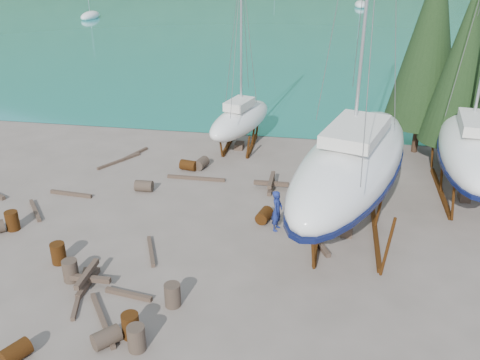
% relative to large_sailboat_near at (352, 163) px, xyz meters
% --- Properties ---
extents(ground, '(600.00, 600.00, 0.00)m').
position_rel_large_sailboat_near_xyz_m(ground, '(-6.88, -4.19, -3.14)').
color(ground, '#60554C').
rests_on(ground, ground).
extents(cypress_near_right, '(3.60, 3.60, 10.00)m').
position_rel_large_sailboat_near_xyz_m(cypress_near_right, '(5.62, 7.81, 2.65)').
color(cypress_near_right, black).
rests_on(cypress_near_right, ground).
extents(cypress_back_left, '(4.14, 4.14, 11.50)m').
position_rel_large_sailboat_near_xyz_m(cypress_back_left, '(4.12, 9.81, 3.52)').
color(cypress_back_left, black).
rests_on(cypress_back_left, ground).
extents(moored_boat_left, '(2.00, 5.00, 6.05)m').
position_rel_large_sailboat_near_xyz_m(moored_boat_left, '(-36.88, 55.81, -2.75)').
color(moored_boat_left, white).
rests_on(moored_boat_left, ground).
extents(moored_boat_mid, '(2.00, 5.00, 6.05)m').
position_rel_large_sailboat_near_xyz_m(moored_boat_mid, '(3.12, 75.81, -2.75)').
color(moored_boat_mid, white).
rests_on(moored_boat_mid, ground).
extents(large_sailboat_near, '(7.05, 12.90, 19.51)m').
position_rel_large_sailboat_near_xyz_m(large_sailboat_near, '(0.00, 0.00, 0.00)').
color(large_sailboat_near, white).
rests_on(large_sailboat_near, ground).
extents(large_sailboat_far, '(4.01, 10.28, 15.85)m').
position_rel_large_sailboat_near_xyz_m(large_sailboat_far, '(5.76, 4.18, -0.55)').
color(large_sailboat_far, white).
rests_on(large_sailboat_far, ground).
extents(small_sailboat_shore, '(3.93, 6.94, 10.59)m').
position_rel_large_sailboat_near_xyz_m(small_sailboat_shore, '(-6.31, 8.85, -1.39)').
color(small_sailboat_shore, white).
rests_on(small_sailboat_shore, ground).
extents(worker, '(0.58, 0.77, 1.88)m').
position_rel_large_sailboat_near_xyz_m(worker, '(-3.05, -0.71, -2.20)').
color(worker, navy).
rests_on(worker, ground).
extents(drum_1, '(1.02, 1.04, 0.58)m').
position_rel_large_sailboat_near_xyz_m(drum_1, '(-7.64, -8.89, -2.85)').
color(drum_1, '#2D2823').
rests_on(drum_1, ground).
extents(drum_4, '(0.97, 0.73, 0.58)m').
position_rel_large_sailboat_near_xyz_m(drum_4, '(-8.54, 4.89, -2.85)').
color(drum_4, '#552D0E').
rests_on(drum_4, ground).
extents(drum_5, '(0.58, 0.58, 0.88)m').
position_rel_large_sailboat_near_xyz_m(drum_5, '(-6.61, -8.91, -2.70)').
color(drum_5, '#2D2823').
rests_on(drum_5, ground).
extents(drum_6, '(0.77, 0.99, 0.58)m').
position_rel_large_sailboat_near_xyz_m(drum_6, '(-3.68, -0.06, -2.85)').
color(drum_6, '#552D0E').
rests_on(drum_6, ground).
extents(drum_7, '(0.58, 0.58, 0.88)m').
position_rel_large_sailboat_near_xyz_m(drum_7, '(-7.00, -8.38, -2.70)').
color(drum_7, '#552D0E').
rests_on(drum_7, ground).
extents(drum_8, '(0.58, 0.58, 0.88)m').
position_rel_large_sailboat_near_xyz_m(drum_8, '(-14.57, -2.68, -2.70)').
color(drum_8, '#552D0E').
rests_on(drum_8, ground).
extents(drum_9, '(0.90, 0.61, 0.58)m').
position_rel_large_sailboat_near_xyz_m(drum_9, '(-10.10, 1.97, -2.85)').
color(drum_9, '#2D2823').
rests_on(drum_9, ground).
extents(drum_11, '(0.78, 1.00, 0.58)m').
position_rel_large_sailboat_near_xyz_m(drum_11, '(-7.90, 5.28, -2.85)').
color(drum_11, '#2D2823').
rests_on(drum_11, ground).
extents(drum_12, '(0.92, 1.05, 0.58)m').
position_rel_large_sailboat_near_xyz_m(drum_12, '(-10.14, -9.98, -2.85)').
color(drum_12, '#552D0E').
rests_on(drum_12, ground).
extents(drum_14, '(0.58, 0.58, 0.88)m').
position_rel_large_sailboat_near_xyz_m(drum_14, '(-11.33, -4.78, -2.70)').
color(drum_14, '#552D0E').
rests_on(drum_14, ground).
extents(drum_16, '(0.58, 0.58, 0.88)m').
position_rel_large_sailboat_near_xyz_m(drum_16, '(-10.32, -5.81, -2.70)').
color(drum_16, '#2D2823').
rests_on(drum_16, ground).
extents(drum_17, '(0.58, 0.58, 0.88)m').
position_rel_large_sailboat_near_xyz_m(drum_17, '(-6.10, -6.60, -2.70)').
color(drum_17, '#2D2823').
rests_on(drum_17, ground).
extents(timber_0, '(1.67, 2.58, 0.14)m').
position_rel_large_sailboat_near_xyz_m(timber_0, '(-12.75, 5.28, -3.07)').
color(timber_0, brown).
rests_on(timber_0, ground).
extents(timber_1, '(1.04, 1.86, 0.19)m').
position_rel_large_sailboat_near_xyz_m(timber_1, '(-1.15, -1.75, -3.04)').
color(timber_1, brown).
rests_on(timber_1, ground).
extents(timber_3, '(0.99, 2.97, 0.15)m').
position_rel_large_sailboat_near_xyz_m(timber_3, '(-9.66, -6.56, -3.07)').
color(timber_3, brown).
rests_on(timber_3, ground).
extents(timber_4, '(2.26, 0.37, 0.17)m').
position_rel_large_sailboat_near_xyz_m(timber_4, '(-13.56, 0.88, -3.05)').
color(timber_4, brown).
rests_on(timber_4, ground).
extents(timber_5, '(1.91, 2.55, 0.16)m').
position_rel_large_sailboat_near_xyz_m(timber_5, '(-8.23, -7.86, -3.06)').
color(timber_5, brown).
rests_on(timber_5, ground).
extents(timber_7, '(1.87, 0.47, 0.17)m').
position_rel_large_sailboat_near_xyz_m(timber_7, '(-7.84, -6.39, -3.05)').
color(timber_7, brown).
rests_on(timber_7, ground).
extents(timber_9, '(0.93, 2.06, 0.15)m').
position_rel_large_sailboat_near_xyz_m(timber_9, '(-12.21, 6.45, -3.06)').
color(timber_9, brown).
rests_on(timber_9, ground).
extents(timber_10, '(3.15, 0.17, 0.16)m').
position_rel_large_sailboat_near_xyz_m(timber_10, '(-7.83, 3.75, -3.06)').
color(timber_10, brown).
rests_on(timber_10, ground).
extents(timber_11, '(1.01, 2.09, 0.15)m').
position_rel_large_sailboat_near_xyz_m(timber_11, '(-7.95, -3.47, -3.06)').
color(timber_11, brown).
rests_on(timber_11, ground).
extents(timber_17, '(1.51, 1.85, 0.16)m').
position_rel_large_sailboat_near_xyz_m(timber_17, '(-14.46, -1.02, -3.06)').
color(timber_17, brown).
rests_on(timber_17, ground).
extents(timber_pile_fore, '(1.80, 1.80, 0.60)m').
position_rel_large_sailboat_near_xyz_m(timber_pile_fore, '(-9.58, -5.99, -2.84)').
color(timber_pile_fore, brown).
rests_on(timber_pile_fore, ground).
extents(timber_pile_aft, '(1.80, 1.80, 0.60)m').
position_rel_large_sailboat_near_xyz_m(timber_pile_aft, '(-3.76, 3.33, -2.84)').
color(timber_pile_aft, brown).
rests_on(timber_pile_aft, ground).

